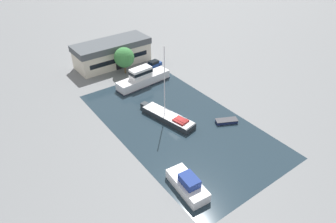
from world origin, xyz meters
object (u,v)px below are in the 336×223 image
object	(u,v)px
quay_tree_near_building	(124,57)
sailboat_moored	(167,117)
motor_cruiser	(143,78)
cabin_boat	(188,185)
parked_car	(153,64)
warehouse_building	(112,53)
small_dinghy	(227,121)

from	to	relation	value
quay_tree_near_building	sailboat_moored	size ratio (longest dim) A/B	0.45
sailboat_moored	motor_cruiser	xyz separation A→B (m)	(3.49, 13.98, 0.83)
quay_tree_near_building	cabin_boat	xyz separation A→B (m)	(-10.58, -36.22, -2.98)
parked_car	sailboat_moored	distance (m)	22.06
warehouse_building	motor_cruiser	world-z (taller)	warehouse_building
warehouse_building	parked_car	world-z (taller)	warehouse_building
cabin_boat	sailboat_moored	bearing A→B (deg)	68.38
parked_car	small_dinghy	xyz separation A→B (m)	(-1.86, -26.70, -0.54)
warehouse_building	small_dinghy	bearing A→B (deg)	-82.47
sailboat_moored	motor_cruiser	world-z (taller)	sailboat_moored
warehouse_building	small_dinghy	xyz separation A→B (m)	(4.99, -34.47, -2.62)
parked_car	cabin_boat	distance (m)	38.89
parked_car	small_dinghy	distance (m)	26.77
parked_car	sailboat_moored	world-z (taller)	sailboat_moored
parked_car	quay_tree_near_building	bearing A→B (deg)	68.36
motor_cruiser	cabin_boat	xyz separation A→B (m)	(-10.99, -29.05, -0.52)
cabin_boat	small_dinghy	bearing A→B (deg)	31.97
parked_car	cabin_boat	xyz separation A→B (m)	(-17.51, -34.73, 0.11)
parked_car	small_dinghy	bearing A→B (deg)	166.55
quay_tree_near_building	small_dinghy	world-z (taller)	quay_tree_near_building
small_dinghy	cabin_boat	bearing A→B (deg)	143.60
quay_tree_near_building	parked_car	bearing A→B (deg)	-12.19
motor_cruiser	cabin_boat	bearing A→B (deg)	154.38
parked_car	cabin_boat	size ratio (longest dim) A/B	0.66
quay_tree_near_building	cabin_boat	size ratio (longest dim) A/B	0.88
small_dinghy	cabin_boat	size ratio (longest dim) A/B	0.59
warehouse_building	small_dinghy	world-z (taller)	warehouse_building
sailboat_moored	small_dinghy	xyz separation A→B (m)	(8.15, -7.05, -0.34)
sailboat_moored	small_dinghy	world-z (taller)	sailboat_moored
sailboat_moored	small_dinghy	size ratio (longest dim) A/B	3.33
warehouse_building	sailboat_moored	size ratio (longest dim) A/B	1.32
warehouse_building	quay_tree_near_building	world-z (taller)	quay_tree_near_building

